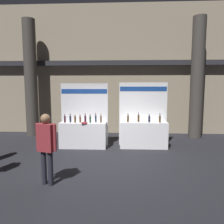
# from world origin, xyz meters

# --- Properties ---
(ground_plane) EXTENTS (27.00, 27.00, 0.00)m
(ground_plane) POSITION_xyz_m (0.00, 0.00, 0.00)
(ground_plane) COLOR black
(hall_colonnade) EXTENTS (13.50, 1.33, 6.46)m
(hall_colonnade) POSITION_xyz_m (0.00, 4.38, 3.17)
(hall_colonnade) COLOR gray
(hall_colonnade) RESTS_ON ground_plane
(exhibitor_booth_0) EXTENTS (1.89, 0.71, 2.51)m
(exhibitor_booth_0) POSITION_xyz_m (-1.05, 1.72, 0.62)
(exhibitor_booth_0) COLOR white
(exhibitor_booth_0) RESTS_ON ground_plane
(exhibitor_booth_1) EXTENTS (1.91, 0.66, 2.55)m
(exhibitor_booth_1) POSITION_xyz_m (1.30, 1.83, 0.63)
(exhibitor_booth_1) COLOR white
(exhibitor_booth_1) RESTS_ON ground_plane
(visitor_1) EXTENTS (0.55, 0.32, 1.74)m
(visitor_1) POSITION_xyz_m (-1.33, -1.57, 1.04)
(visitor_1) COLOR #23232D
(visitor_1) RESTS_ON ground_plane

